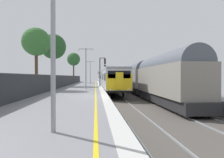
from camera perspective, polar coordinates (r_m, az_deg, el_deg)
name	(u,v)px	position (r m, az deg, el deg)	size (l,w,h in m)	color
ground	(132,103)	(17.04, 5.60, -6.80)	(17.40, 110.00, 1.21)	gray
commuter_train_at_platform	(105,78)	(52.72, -1.94, 0.31)	(2.83, 63.88, 3.81)	#B7B7BC
freight_train_adjacent_track	(136,77)	(32.85, 6.73, 0.58)	(2.60, 41.34, 4.67)	#232326
signal_gantry	(102,68)	(34.09, -2.95, 3.02)	(1.10, 0.24, 4.78)	#47474C
speed_limit_sign	(100,77)	(31.78, -3.52, 0.65)	(0.59, 0.08, 2.48)	#59595B
platform_lamp_near	(53,17)	(6.32, -16.27, 16.46)	(2.00, 0.20, 5.64)	#93999E
platform_lamp_mid	(86,65)	(25.71, -7.34, 3.97)	(2.00, 0.20, 5.17)	#93999E
platform_lamp_far	(90,70)	(45.35, -6.15, 2.46)	(2.00, 0.20, 5.05)	#93999E
platform_back_fence	(32,85)	(17.40, -21.64, -1.55)	(0.07, 99.00, 1.81)	#282B2D
background_tree_left	(53,47)	(36.44, -16.30, 8.53)	(4.29, 4.29, 8.90)	#473323
background_tree_centre	(74,60)	(55.41, -10.69, 5.34)	(3.48, 3.48, 8.01)	#473323
background_tree_right	(37,43)	(27.02, -20.34, 9.50)	(3.44, 3.44, 7.62)	#473323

